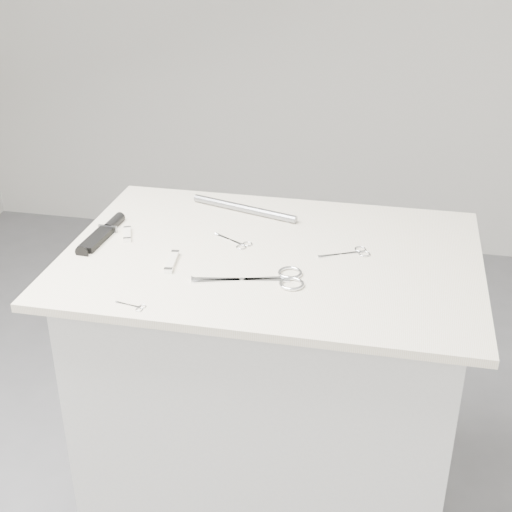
% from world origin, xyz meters
% --- Properties ---
extents(plinth, '(0.90, 0.60, 0.90)m').
position_xyz_m(plinth, '(0.00, 0.00, 0.45)').
color(plinth, silver).
rests_on(plinth, ground).
extents(display_board, '(1.00, 0.70, 0.02)m').
position_xyz_m(display_board, '(0.00, 0.00, 0.91)').
color(display_board, beige).
rests_on(display_board, plinth).
extents(large_shears, '(0.25, 0.12, 0.01)m').
position_xyz_m(large_shears, '(0.03, -0.13, 0.92)').
color(large_shears, silver).
rests_on(large_shears, display_board).
extents(embroidery_scissors_a, '(0.12, 0.08, 0.00)m').
position_xyz_m(embroidery_scissors_a, '(0.19, 0.04, 0.92)').
color(embroidery_scissors_a, silver).
rests_on(embroidery_scissors_a, display_board).
extents(embroidery_scissors_b, '(0.11, 0.08, 0.00)m').
position_xyz_m(embroidery_scissors_b, '(-0.09, 0.04, 0.92)').
color(embroidery_scissors_b, silver).
rests_on(embroidery_scissors_b, display_board).
extents(tiny_scissors, '(0.07, 0.03, 0.00)m').
position_xyz_m(tiny_scissors, '(-0.24, -0.31, 0.92)').
color(tiny_scissors, silver).
rests_on(tiny_scissors, display_board).
extents(sheathed_knife, '(0.05, 0.21, 0.03)m').
position_xyz_m(sheathed_knife, '(-0.44, 0.02, 0.93)').
color(sheathed_knife, black).
rests_on(sheathed_knife, display_board).
extents(pocket_knife_a, '(0.03, 0.10, 0.01)m').
position_xyz_m(pocket_knife_a, '(-0.22, -0.10, 0.93)').
color(pocket_knife_a, silver).
rests_on(pocket_knife_a, display_board).
extents(pocket_knife_b, '(0.04, 0.08, 0.01)m').
position_xyz_m(pocket_knife_b, '(-0.38, 0.02, 0.92)').
color(pocket_knife_b, silver).
rests_on(pocket_knife_b, display_board).
extents(metal_rail, '(0.31, 0.11, 0.02)m').
position_xyz_m(metal_rail, '(-0.12, 0.23, 0.93)').
color(metal_rail, gray).
rests_on(metal_rail, display_board).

